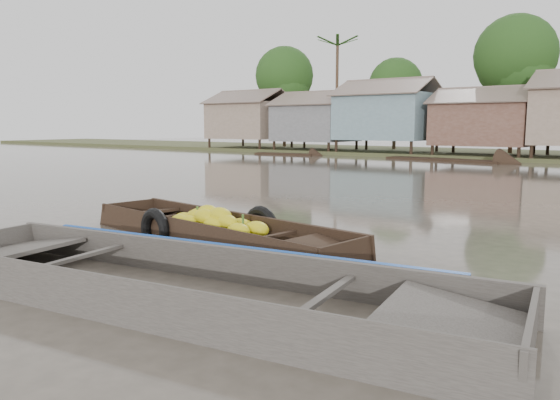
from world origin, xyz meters
The scene contains 3 objects.
ground centered at (0.00, 0.00, 0.00)m, with size 120.00×120.00×0.00m, color #484137.
banana_boat centered at (-0.60, 0.97, 0.19)m, with size 6.39×2.38×0.90m.
viewer_boat centered at (1.59, -1.87, 0.07)m, with size 8.18×3.22×0.64m.
Camera 1 is at (6.37, -6.43, 2.16)m, focal length 35.00 mm.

